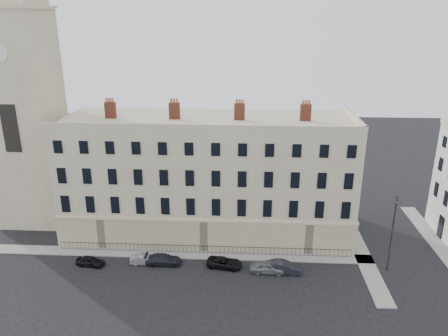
{
  "coord_description": "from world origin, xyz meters",
  "views": [
    {
      "loc": [
        -1.04,
        -40.43,
        27.45
      ],
      "look_at": [
        -3.79,
        10.0,
        9.36
      ],
      "focal_mm": 35.0,
      "sensor_mm": 36.0,
      "label": 1
    }
  ],
  "objects_px": {
    "car_e": "(267,267)",
    "car_f": "(283,267)",
    "car_b": "(145,260)",
    "streetlamp": "(392,231)",
    "car_d": "(225,263)",
    "car_c": "(163,259)",
    "car_a": "(90,261)"
  },
  "relations": [
    {
      "from": "streetlamp",
      "to": "car_b",
      "type": "bearing_deg",
      "value": 159.2
    },
    {
      "from": "car_e",
      "to": "streetlamp",
      "type": "height_order",
      "value": "streetlamp"
    },
    {
      "from": "car_a",
      "to": "car_d",
      "type": "xyz_separation_m",
      "value": [
        15.36,
        0.52,
        -0.0
      ]
    },
    {
      "from": "car_a",
      "to": "car_c",
      "type": "distance_m",
      "value": 8.33
    },
    {
      "from": "car_a",
      "to": "car_f",
      "type": "bearing_deg",
      "value": -82.9
    },
    {
      "from": "car_f",
      "to": "car_b",
      "type": "bearing_deg",
      "value": 91.55
    },
    {
      "from": "car_a",
      "to": "car_b",
      "type": "xyz_separation_m",
      "value": [
        6.16,
        0.69,
        -0.0
      ]
    },
    {
      "from": "car_d",
      "to": "streetlamp",
      "type": "distance_m",
      "value": 18.82
    },
    {
      "from": "car_e",
      "to": "car_f",
      "type": "bearing_deg",
      "value": -83.47
    },
    {
      "from": "car_e",
      "to": "car_f",
      "type": "distance_m",
      "value": 1.76
    },
    {
      "from": "car_b",
      "to": "car_d",
      "type": "xyz_separation_m",
      "value": [
        9.2,
        -0.17,
        0.0
      ]
    },
    {
      "from": "car_c",
      "to": "car_e",
      "type": "relative_size",
      "value": 1.06
    },
    {
      "from": "car_a",
      "to": "streetlamp",
      "type": "relative_size",
      "value": 0.36
    },
    {
      "from": "car_c",
      "to": "car_f",
      "type": "xyz_separation_m",
      "value": [
        13.65,
        -0.95,
        0.07
      ]
    },
    {
      "from": "car_f",
      "to": "car_d",
      "type": "bearing_deg",
      "value": 88.45
    },
    {
      "from": "car_e",
      "to": "streetlamp",
      "type": "relative_size",
      "value": 0.43
    },
    {
      "from": "car_e",
      "to": "car_a",
      "type": "bearing_deg",
      "value": 93.19
    },
    {
      "from": "car_c",
      "to": "streetlamp",
      "type": "height_order",
      "value": "streetlamp"
    },
    {
      "from": "car_f",
      "to": "streetlamp",
      "type": "xyz_separation_m",
      "value": [
        11.69,
        1.0,
        4.36
      ]
    },
    {
      "from": "car_a",
      "to": "car_f",
      "type": "xyz_separation_m",
      "value": [
        21.95,
        -0.21,
        0.12
      ]
    },
    {
      "from": "car_e",
      "to": "streetlamp",
      "type": "bearing_deg",
      "value": -81.39
    },
    {
      "from": "streetlamp",
      "to": "car_a",
      "type": "bearing_deg",
      "value": 160.34
    },
    {
      "from": "car_b",
      "to": "car_f",
      "type": "xyz_separation_m",
      "value": [
        15.79,
        -0.91,
        0.12
      ]
    },
    {
      "from": "car_b",
      "to": "streetlamp",
      "type": "distance_m",
      "value": 27.84
    },
    {
      "from": "car_c",
      "to": "car_f",
      "type": "distance_m",
      "value": 13.68
    },
    {
      "from": "car_d",
      "to": "streetlamp",
      "type": "height_order",
      "value": "streetlamp"
    },
    {
      "from": "car_c",
      "to": "streetlamp",
      "type": "bearing_deg",
      "value": -90.84
    },
    {
      "from": "car_b",
      "to": "car_c",
      "type": "height_order",
      "value": "car_c"
    },
    {
      "from": "car_c",
      "to": "car_a",
      "type": "bearing_deg",
      "value": 94.11
    },
    {
      "from": "car_a",
      "to": "car_d",
      "type": "bearing_deg",
      "value": -80.39
    },
    {
      "from": "car_c",
      "to": "car_d",
      "type": "relative_size",
      "value": 1.04
    },
    {
      "from": "car_d",
      "to": "car_c",
      "type": "bearing_deg",
      "value": 97.2
    }
  ]
}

